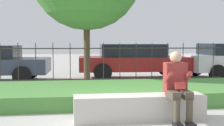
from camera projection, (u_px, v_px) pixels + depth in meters
name	position (u px, v px, depth m)	size (l,w,h in m)	color
ground_plane	(128.00, 120.00, 5.68)	(60.00, 60.00, 0.00)	#B2AFA8
stone_bench	(139.00, 109.00, 5.70)	(2.39, 0.50, 0.46)	beige
person_seated_reader	(177.00, 84.00, 5.47)	(0.42, 0.73, 1.26)	black
grass_berm	(112.00, 93.00, 7.69)	(9.62, 2.68, 0.33)	#4C893D
iron_fence	(104.00, 64.00, 9.56)	(7.62, 0.03, 1.39)	#332D28
car_parked_center	(135.00, 60.00, 12.02)	(4.50, 1.99, 1.33)	maroon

